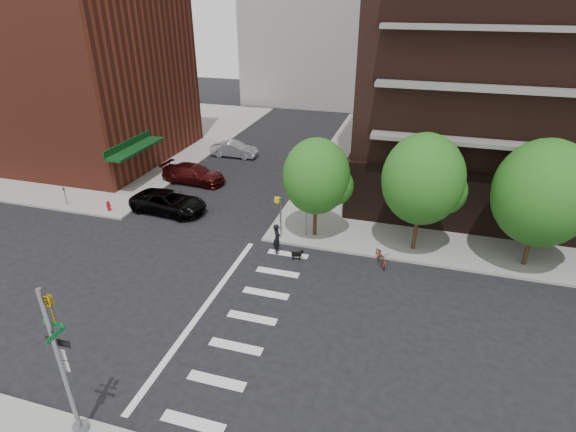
{
  "coord_description": "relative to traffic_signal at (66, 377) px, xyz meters",
  "views": [
    {
      "loc": [
        9.37,
        -15.61,
        13.78
      ],
      "look_at": [
        3.0,
        6.0,
        2.5
      ],
      "focal_mm": 28.0,
      "sensor_mm": 36.0,
      "label": 1
    }
  ],
  "objects": [
    {
      "name": "parking_meter",
      "position": [
        -13.53,
        15.29,
        -1.74
      ],
      "size": [
        0.1,
        0.08,
        1.32
      ],
      "color": "black",
      "rests_on": "sidewalk_nw"
    },
    {
      "name": "parked_car_silver",
      "position": [
        -6.23,
        28.78,
        -1.99
      ],
      "size": [
        1.55,
        4.3,
        1.41
      ],
      "primitive_type": "imported",
      "rotation": [
        0.0,
        0.0,
        1.58
      ],
      "color": "#BABDC4",
      "rests_on": "ground"
    },
    {
      "name": "tree_a",
      "position": [
        4.47,
        15.99,
        1.35
      ],
      "size": [
        4.0,
        4.0,
        5.9
      ],
      "color": "#301E11",
      "rests_on": "sidewalk_ne"
    },
    {
      "name": "ground",
      "position": [
        0.47,
        7.49,
        -2.7
      ],
      "size": [
        120.0,
        120.0,
        0.0
      ],
      "primitive_type": "plane",
      "color": "black",
      "rests_on": "ground"
    },
    {
      "name": "sidewalk_nw",
      "position": [
        -24.03,
        30.99,
        -2.62
      ],
      "size": [
        31.0,
        33.0,
        0.15
      ],
      "primitive_type": "cube",
      "color": "gray",
      "rests_on": "ground"
    },
    {
      "name": "parked_car_black",
      "position": [
        -6.06,
        16.58,
        -1.96
      ],
      "size": [
        2.9,
        5.52,
        1.48
      ],
      "primitive_type": "imported",
      "rotation": [
        0.0,
        0.0,
        1.48
      ],
      "color": "black",
      "rests_on": "ground"
    },
    {
      "name": "tree_c",
      "position": [
        16.47,
        15.99,
        1.75
      ],
      "size": [
        5.0,
        5.0,
        6.8
      ],
      "color": "#301E11",
      "rests_on": "sidewalk_ne"
    },
    {
      "name": "dog_walker",
      "position": [
        2.8,
        13.49,
        -1.77
      ],
      "size": [
        0.79,
        0.65,
        1.86
      ],
      "primitive_type": "imported",
      "rotation": [
        0.0,
        0.0,
        1.92
      ],
      "color": "black",
      "rests_on": "ground"
    },
    {
      "name": "scooter",
      "position": [
        8.78,
        13.99,
        -2.23
      ],
      "size": [
        1.26,
        1.9,
        0.94
      ],
      "primitive_type": "imported",
      "rotation": [
        0.0,
        0.0,
        0.39
      ],
      "color": "maroon",
      "rests_on": "ground"
    },
    {
      "name": "midrise_nw",
      "position": [
        -21.53,
        25.49,
        7.45
      ],
      "size": [
        21.4,
        15.5,
        20.0
      ],
      "color": "maroon",
      "rests_on": "sidewalk_nw"
    },
    {
      "name": "sidewalk_ne",
      "position": [
        20.97,
        30.99,
        -2.62
      ],
      "size": [
        39.0,
        33.0,
        0.15
      ],
      "primitive_type": "cube",
      "color": "gray",
      "rests_on": "ground"
    },
    {
      "name": "parked_car_maroon",
      "position": [
        -6.89,
        21.92,
        -1.95
      ],
      "size": [
        2.43,
        5.29,
        1.5
      ],
      "primitive_type": "imported",
      "rotation": [
        0.0,
        0.0,
        1.51
      ],
      "color": "#400D0D",
      "rests_on": "ground"
    },
    {
      "name": "tree_b",
      "position": [
        10.47,
        15.99,
        1.85
      ],
      "size": [
        4.5,
        4.5,
        6.65
      ],
      "color": "#301E11",
      "rests_on": "sidewalk_ne"
    },
    {
      "name": "dog",
      "position": [
        4.14,
        13.08,
        -2.34
      ],
      "size": [
        0.69,
        0.37,
        0.58
      ],
      "rotation": [
        0.0,
        0.0,
        0.33
      ],
      "color": "black",
      "rests_on": "ground"
    },
    {
      "name": "traffic_signal",
      "position": [
        0.0,
        0.0,
        0.0
      ],
      "size": [
        0.9,
        0.75,
        6.0
      ],
      "color": "slate",
      "rests_on": "sidewalk_s"
    },
    {
      "name": "pedestrian_signal",
      "position": [
        2.79,
        15.42,
        -0.84
      ],
      "size": [
        2.18,
        0.67,
        2.6
      ],
      "color": "slate",
      "rests_on": "sidewalk_ne"
    },
    {
      "name": "fire_hydrant",
      "position": [
        -10.03,
        15.29,
        -2.15
      ],
      "size": [
        0.24,
        0.24,
        0.73
      ],
      "color": "#A50C0C",
      "rests_on": "sidewalk_nw"
    },
    {
      "name": "crosswalk",
      "position": [
        2.68,
        7.49,
        -2.69
      ],
      "size": [
        3.85,
        13.0,
        0.01
      ],
      "color": "silver",
      "rests_on": "ground"
    }
  ]
}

